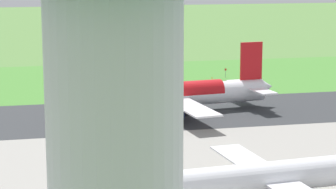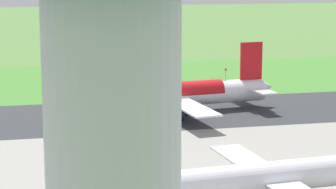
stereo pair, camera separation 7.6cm
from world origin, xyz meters
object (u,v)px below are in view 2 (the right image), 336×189
airliner_parked_mid (271,176)px  no_stopping_sign (226,72)px  traffic_cone_orange (212,78)px  airliner_main (170,95)px

airliner_parked_mid → no_stopping_sign: (-26.78, -107.32, -2.14)m
traffic_cone_orange → airliner_main: bearing=62.4°
airliner_main → traffic_cone_orange: (-23.44, -44.90, -4.08)m
no_stopping_sign → traffic_cone_orange: size_ratio=5.13×
airliner_parked_mid → no_stopping_sign: airliner_parked_mid is taller
no_stopping_sign → airliner_parked_mid: bearing=76.0°
no_stopping_sign → traffic_cone_orange: bearing=7.4°
airliner_main → traffic_cone_orange: 50.81m
airliner_parked_mid → traffic_cone_orange: bearing=-101.8°
airliner_parked_mid → airliner_main: bearing=-89.0°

